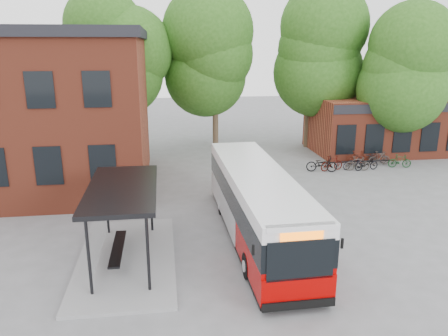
{
  "coord_description": "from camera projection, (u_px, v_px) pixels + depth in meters",
  "views": [
    {
      "loc": [
        -2.96,
        -15.97,
        7.71
      ],
      "look_at": [
        -0.18,
        3.9,
        2.0
      ],
      "focal_mm": 35.0,
      "sensor_mm": 36.0,
      "label": 1
    }
  ],
  "objects": [
    {
      "name": "bicycle_0",
      "position": [
        322.0,
        164.0,
        27.22
      ],
      "size": [
        2.01,
        1.08,
        1.01
      ],
      "primitive_type": "imported",
      "rotation": [
        0.0,
        0.0,
        1.34
      ],
      "color": "black",
      "rests_on": "ground"
    },
    {
      "name": "tree_0",
      "position": [
        118.0,
        77.0,
        30.65
      ],
      "size": [
        7.92,
        7.92,
        11.0
      ],
      "primitive_type": null,
      "color": "#245115",
      "rests_on": "ground"
    },
    {
      "name": "bus_shelter",
      "position": [
        124.0,
        224.0,
        15.77
      ],
      "size": [
        3.6,
        7.0,
        2.9
      ],
      "primitive_type": null,
      "color": "black",
      "rests_on": "ground"
    },
    {
      "name": "bicycle_4",
      "position": [
        366.0,
        164.0,
        27.57
      ],
      "size": [
        1.73,
        0.83,
        0.87
      ],
      "primitive_type": "imported",
      "rotation": [
        0.0,
        0.0,
        1.73
      ],
      "color": "black",
      "rests_on": "ground"
    },
    {
      "name": "shop_row",
      "position": [
        407.0,
        124.0,
        32.51
      ],
      "size": [
        14.0,
        6.2,
        4.0
      ],
      "primitive_type": null,
      "color": "maroon",
      "rests_on": "ground"
    },
    {
      "name": "bicycle_5",
      "position": [
        357.0,
        157.0,
        28.96
      ],
      "size": [
        1.54,
        0.5,
        0.92
      ],
      "primitive_type": "imported",
      "rotation": [
        0.0,
        0.0,
        1.53
      ],
      "color": "#4B180E",
      "rests_on": "ground"
    },
    {
      "name": "ground",
      "position": [
        242.0,
        241.0,
        17.72
      ],
      "size": [
        100.0,
        100.0,
        0.0
      ],
      "primitive_type": "plane",
      "color": "slate"
    },
    {
      "name": "bicycle_6",
      "position": [
        376.0,
        157.0,
        29.37
      ],
      "size": [
        1.6,
        1.07,
        0.8
      ],
      "primitive_type": "imported",
      "rotation": [
        0.0,
        0.0,
        1.18
      ],
      "color": "#232328",
      "rests_on": "ground"
    },
    {
      "name": "bicycle_1",
      "position": [
        332.0,
        163.0,
        27.44
      ],
      "size": [
        1.68,
        0.84,
        0.97
      ],
      "primitive_type": "imported",
      "rotation": [
        0.0,
        0.0,
        1.82
      ],
      "color": "#400E09",
      "rests_on": "ground"
    },
    {
      "name": "tree_2",
      "position": [
        310.0,
        75.0,
        32.52
      ],
      "size": [
        7.92,
        7.92,
        11.0
      ],
      "primitive_type": null,
      "color": "#245115",
      "rests_on": "ground"
    },
    {
      "name": "bicycle_7",
      "position": [
        379.0,
        158.0,
        28.79
      ],
      "size": [
        1.57,
        0.55,
        0.92
      ],
      "primitive_type": "imported",
      "rotation": [
        0.0,
        0.0,
        1.65
      ],
      "color": "#3D3731",
      "rests_on": "ground"
    },
    {
      "name": "tree_3",
      "position": [
        399.0,
        91.0,
        29.61
      ],
      "size": [
        7.04,
        7.04,
        9.28
      ],
      "primitive_type": null,
      "color": "#245115",
      "rests_on": "ground"
    },
    {
      "name": "bicycle_2",
      "position": [
        353.0,
        163.0,
        27.8
      ],
      "size": [
        1.68,
        1.0,
        0.84
      ],
      "primitive_type": "imported",
      "rotation": [
        0.0,
        0.0,
        1.87
      ],
      "color": "black",
      "rests_on": "ground"
    },
    {
      "name": "tree_1",
      "position": [
        215.0,
        79.0,
        32.62
      ],
      "size": [
        7.92,
        7.92,
        10.4
      ],
      "primitive_type": null,
      "color": "#245115",
      "rests_on": "ground"
    },
    {
      "name": "bike_rail",
      "position": [
        354.0,
        164.0,
        28.43
      ],
      "size": [
        5.2,
        0.1,
        0.38
      ],
      "primitive_type": null,
      "color": "black",
      "rests_on": "ground"
    },
    {
      "name": "bicycle_extra_0",
      "position": [
        400.0,
        161.0,
        28.15
      ],
      "size": [
        1.52,
        0.71,
        0.88
      ],
      "primitive_type": "imported",
      "rotation": [
        0.0,
        0.0,
        1.36
      ],
      "color": "#113718",
      "rests_on": "ground"
    },
    {
      "name": "city_bus",
      "position": [
        257.0,
        205.0,
        17.72
      ],
      "size": [
        2.55,
        11.12,
        2.82
      ],
      "primitive_type": null,
      "rotation": [
        0.0,
        0.0,
        0.02
      ],
      "color": "#9C0100",
      "rests_on": "ground"
    },
    {
      "name": "bicycle_3",
      "position": [
        357.0,
        164.0,
        27.48
      ],
      "size": [
        1.57,
        0.62,
        0.92
      ],
      "primitive_type": "imported",
      "rotation": [
        0.0,
        0.0,
        1.44
      ],
      "color": "#3C3731",
      "rests_on": "ground"
    }
  ]
}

